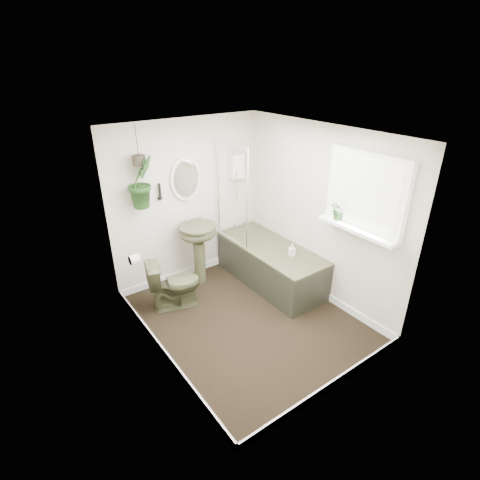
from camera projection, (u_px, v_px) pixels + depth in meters
floor at (247, 319)px, 4.76m from camera, size 2.30×2.80×0.02m
ceiling at (249, 132)px, 3.74m from camera, size 2.30×2.80×0.02m
wall_back at (188, 202)px, 5.27m from camera, size 2.30×0.02×2.30m
wall_front at (346, 294)px, 3.22m from camera, size 2.30×0.02×2.30m
wall_left at (152, 267)px, 3.64m from camera, size 0.02×2.80×2.30m
wall_right at (319, 214)px, 4.86m from camera, size 0.02×2.80×2.30m
skirting at (247, 315)px, 4.73m from camera, size 2.30×2.80×0.10m
bathtub at (271, 264)px, 5.41m from camera, size 0.72×1.72×0.58m
bath_screen at (232, 195)px, 5.16m from camera, size 0.04×0.72×1.40m
shower_box at (237, 166)px, 5.47m from camera, size 0.20×0.10×0.35m
oval_mirror at (186, 179)px, 5.08m from camera, size 0.46×0.03×0.62m
wall_sconce at (160, 192)px, 4.90m from camera, size 0.04×0.04×0.22m
toilet_roll_holder at (134, 259)px, 4.29m from camera, size 0.11×0.11×0.11m
window_recess at (366, 193)px, 4.09m from camera, size 0.08×1.00×0.90m
window_sill at (357, 229)px, 4.24m from camera, size 0.18×1.00×0.04m
window_blinds at (363, 194)px, 4.07m from camera, size 0.01×0.86×0.76m
toilet at (174, 284)px, 4.85m from camera, size 0.74×0.54×0.68m
pedestal_sink at (199, 254)px, 5.35m from camera, size 0.58×0.51×0.90m
sill_plant at (339, 209)px, 4.41m from camera, size 0.23×0.21×0.24m
hanging_plant at (141, 182)px, 4.59m from camera, size 0.42×0.37×0.65m
soap_bottle at (292, 250)px, 5.00m from camera, size 0.10×0.10×0.17m
hanging_pot at (139, 160)px, 4.47m from camera, size 0.16×0.16×0.12m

